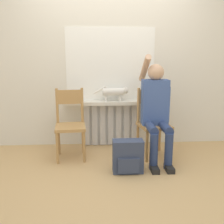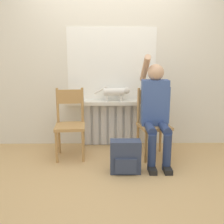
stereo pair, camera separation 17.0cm
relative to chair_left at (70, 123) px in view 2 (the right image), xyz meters
name	(u,v)px [view 2 (the right image)]	position (x,y,z in m)	size (l,w,h in m)	color
ground_plane	(113,179)	(0.56, -0.69, -0.47)	(12.00, 12.00, 0.00)	tan
wall_with_window	(112,55)	(0.56, 0.54, 0.88)	(7.00, 0.06, 2.70)	silver
radiator	(112,124)	(0.56, 0.47, -0.15)	(0.84, 0.08, 0.65)	silver
windowsill	(112,102)	(0.56, 0.40, 0.20)	(1.35, 0.23, 0.05)	silver
window_glass	(112,64)	(0.56, 0.51, 0.75)	(1.29, 0.01, 1.05)	white
chair_left	(70,123)	(0.00, 0.00, 0.00)	(0.42, 0.42, 0.92)	#B2844C
chair_right	(153,123)	(1.11, 0.00, 0.00)	(0.46, 0.46, 0.92)	#B2844C
person	(156,108)	(1.12, -0.11, 0.23)	(0.36, 0.98, 1.37)	navy
cat	(116,92)	(0.62, 0.39, 0.36)	(0.52, 0.11, 0.23)	silver
backpack	(125,157)	(0.71, -0.52, -0.28)	(0.36, 0.20, 0.39)	#333D56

